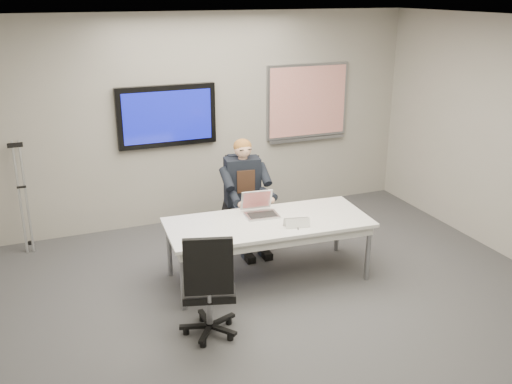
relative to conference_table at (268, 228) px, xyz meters
name	(u,v)px	position (x,y,z in m)	size (l,w,h in m)	color
floor	(298,325)	(-0.11, -1.00, -0.60)	(6.00, 6.00, 0.02)	#39393B
ceiling	(306,24)	(-0.11, -1.00, 2.20)	(6.00, 6.00, 0.02)	white
wall_back	(203,120)	(-0.11, 2.00, 0.80)	(6.00, 0.02, 2.80)	#9A968B
conference_table	(268,228)	(0.00, 0.00, 0.00)	(2.27, 1.06, 0.68)	white
tv_display	(167,116)	(-0.61, 1.95, 0.90)	(1.30, 0.09, 0.80)	black
whiteboard	(307,102)	(1.44, 1.97, 0.93)	(1.25, 0.08, 1.10)	gray
office_chair_far	(242,216)	(0.08, 1.04, -0.27)	(0.68, 0.68, 1.08)	black
office_chair_near	(209,304)	(-0.95, -0.86, -0.27)	(0.63, 0.63, 1.08)	black
seated_person	(248,207)	(0.06, 0.78, -0.05)	(0.45, 0.77, 1.37)	#1E2432
crutch	(23,195)	(-2.47, 1.80, 0.11)	(0.19, 0.32, 1.42)	#AFB1B7
laptop	(260,209)	(-0.01, 0.22, 0.14)	(0.38, 0.36, 0.25)	#A9A9AB
name_tent	(297,222)	(0.22, -0.26, 0.13)	(0.26, 0.07, 0.11)	white
pen	(298,227)	(0.22, -0.29, 0.08)	(0.01, 0.01, 0.13)	black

